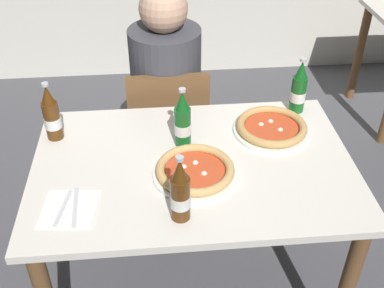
{
  "coord_description": "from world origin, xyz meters",
  "views": [
    {
      "loc": [
        -0.13,
        -1.36,
        1.85
      ],
      "look_at": [
        0.0,
        0.05,
        0.8
      ],
      "focal_mm": 44.04,
      "sensor_mm": 36.0,
      "label": 1
    }
  ],
  "objects_px": {
    "dining_table_main": "(193,186)",
    "pizza_marinara_far": "(271,128)",
    "beer_bottle_right": "(183,121)",
    "beer_bottle_extra": "(180,193)",
    "beer_bottle_center": "(299,89)",
    "beer_bottle_left": "(51,115)",
    "pizza_margherita_near": "(195,171)",
    "napkin_with_cutlery": "(69,208)",
    "diner_seated": "(167,108)",
    "chair_behind_table": "(168,130)"
  },
  "relations": [
    {
      "from": "dining_table_main",
      "to": "beer_bottle_center",
      "type": "relative_size",
      "value": 4.86
    },
    {
      "from": "pizza_margherita_near",
      "to": "beer_bottle_left",
      "type": "height_order",
      "value": "beer_bottle_left"
    },
    {
      "from": "beer_bottle_center",
      "to": "napkin_with_cutlery",
      "type": "xyz_separation_m",
      "value": [
        -0.91,
        -0.53,
        -0.1
      ]
    },
    {
      "from": "pizza_margherita_near",
      "to": "beer_bottle_left",
      "type": "bearing_deg",
      "value": 151.84
    },
    {
      "from": "chair_behind_table",
      "to": "beer_bottle_center",
      "type": "xyz_separation_m",
      "value": [
        0.55,
        -0.29,
        0.37
      ]
    },
    {
      "from": "beer_bottle_left",
      "to": "beer_bottle_extra",
      "type": "height_order",
      "value": "same"
    },
    {
      "from": "dining_table_main",
      "to": "chair_behind_table",
      "type": "xyz_separation_m",
      "value": [
        -0.07,
        0.61,
        -0.15
      ]
    },
    {
      "from": "beer_bottle_extra",
      "to": "napkin_with_cutlery",
      "type": "height_order",
      "value": "beer_bottle_extra"
    },
    {
      "from": "chair_behind_table",
      "to": "beer_bottle_right",
      "type": "bearing_deg",
      "value": 93.9
    },
    {
      "from": "dining_table_main",
      "to": "beer_bottle_right",
      "type": "bearing_deg",
      "value": 103.07
    },
    {
      "from": "dining_table_main",
      "to": "pizza_margherita_near",
      "type": "bearing_deg",
      "value": -90.92
    },
    {
      "from": "chair_behind_table",
      "to": "beer_bottle_center",
      "type": "distance_m",
      "value": 0.72
    },
    {
      "from": "diner_seated",
      "to": "chair_behind_table",
      "type": "bearing_deg",
      "value": -88.69
    },
    {
      "from": "chair_behind_table",
      "to": "beer_bottle_left",
      "type": "height_order",
      "value": "beer_bottle_left"
    },
    {
      "from": "diner_seated",
      "to": "beer_bottle_left",
      "type": "relative_size",
      "value": 4.89
    },
    {
      "from": "pizza_marinara_far",
      "to": "chair_behind_table",
      "type": "bearing_deg",
      "value": 132.76
    },
    {
      "from": "napkin_with_cutlery",
      "to": "pizza_marinara_far",
      "type": "bearing_deg",
      "value": 26.25
    },
    {
      "from": "beer_bottle_right",
      "to": "dining_table_main",
      "type": "bearing_deg",
      "value": -76.93
    },
    {
      "from": "pizza_margherita_near",
      "to": "beer_bottle_right",
      "type": "height_order",
      "value": "beer_bottle_right"
    },
    {
      "from": "pizza_margherita_near",
      "to": "beer_bottle_left",
      "type": "xyz_separation_m",
      "value": [
        -0.53,
        0.29,
        0.08
      ]
    },
    {
      "from": "beer_bottle_center",
      "to": "pizza_margherita_near",
      "type": "bearing_deg",
      "value": -140.5
    },
    {
      "from": "diner_seated",
      "to": "pizza_margherita_near",
      "type": "distance_m",
      "value": 0.76
    },
    {
      "from": "dining_table_main",
      "to": "beer_bottle_left",
      "type": "distance_m",
      "value": 0.62
    },
    {
      "from": "diner_seated",
      "to": "beer_bottle_right",
      "type": "xyz_separation_m",
      "value": [
        0.04,
        -0.53,
        0.27
      ]
    },
    {
      "from": "pizza_marinara_far",
      "to": "beer_bottle_extra",
      "type": "xyz_separation_m",
      "value": [
        -0.4,
        -0.45,
        0.08
      ]
    },
    {
      "from": "beer_bottle_left",
      "to": "diner_seated",
      "type": "bearing_deg",
      "value": 43.94
    },
    {
      "from": "beer_bottle_right",
      "to": "chair_behind_table",
      "type": "bearing_deg",
      "value": 94.83
    },
    {
      "from": "chair_behind_table",
      "to": "beer_bottle_left",
      "type": "relative_size",
      "value": 3.44
    },
    {
      "from": "dining_table_main",
      "to": "napkin_with_cutlery",
      "type": "distance_m",
      "value": 0.49
    },
    {
      "from": "beer_bottle_right",
      "to": "beer_bottle_extra",
      "type": "bearing_deg",
      "value": -95.35
    },
    {
      "from": "beer_bottle_left",
      "to": "beer_bottle_right",
      "type": "relative_size",
      "value": 1.0
    },
    {
      "from": "diner_seated",
      "to": "pizza_marinara_far",
      "type": "bearing_deg",
      "value": -50.25
    },
    {
      "from": "diner_seated",
      "to": "beer_bottle_left",
      "type": "distance_m",
      "value": 0.7
    },
    {
      "from": "dining_table_main",
      "to": "beer_bottle_right",
      "type": "relative_size",
      "value": 4.86
    },
    {
      "from": "dining_table_main",
      "to": "pizza_marinara_far",
      "type": "height_order",
      "value": "pizza_marinara_far"
    },
    {
      "from": "napkin_with_cutlery",
      "to": "chair_behind_table",
      "type": "bearing_deg",
      "value": 66.09
    },
    {
      "from": "pizza_margherita_near",
      "to": "pizza_marinara_far",
      "type": "xyz_separation_m",
      "value": [
        0.34,
        0.24,
        -0.0
      ]
    },
    {
      "from": "dining_table_main",
      "to": "beer_bottle_center",
      "type": "distance_m",
      "value": 0.62
    },
    {
      "from": "chair_behind_table",
      "to": "beer_bottle_right",
      "type": "relative_size",
      "value": 3.44
    },
    {
      "from": "beer_bottle_center",
      "to": "beer_bottle_left",
      "type": "bearing_deg",
      "value": -173.78
    },
    {
      "from": "beer_bottle_right",
      "to": "beer_bottle_extra",
      "type": "xyz_separation_m",
      "value": [
        -0.04,
        -0.4,
        0.0
      ]
    },
    {
      "from": "chair_behind_table",
      "to": "beer_bottle_left",
      "type": "distance_m",
      "value": 0.71
    },
    {
      "from": "beer_bottle_right",
      "to": "pizza_margherita_near",
      "type": "bearing_deg",
      "value": -81.93
    },
    {
      "from": "diner_seated",
      "to": "pizza_marinara_far",
      "type": "distance_m",
      "value": 0.66
    },
    {
      "from": "dining_table_main",
      "to": "beer_bottle_center",
      "type": "xyz_separation_m",
      "value": [
        0.48,
        0.32,
        0.22
      ]
    },
    {
      "from": "beer_bottle_extra",
      "to": "beer_bottle_left",
      "type": "bearing_deg",
      "value": 133.76
    },
    {
      "from": "diner_seated",
      "to": "pizza_marinara_far",
      "type": "xyz_separation_m",
      "value": [
        0.41,
        -0.49,
        0.19
      ]
    },
    {
      "from": "pizza_marinara_far",
      "to": "beer_bottle_extra",
      "type": "bearing_deg",
      "value": -131.99
    },
    {
      "from": "dining_table_main",
      "to": "pizza_marinara_far",
      "type": "xyz_separation_m",
      "value": [
        0.34,
        0.17,
        0.14
      ]
    },
    {
      "from": "diner_seated",
      "to": "pizza_margherita_near",
      "type": "xyz_separation_m",
      "value": [
        0.07,
        -0.73,
        0.19
      ]
    }
  ]
}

